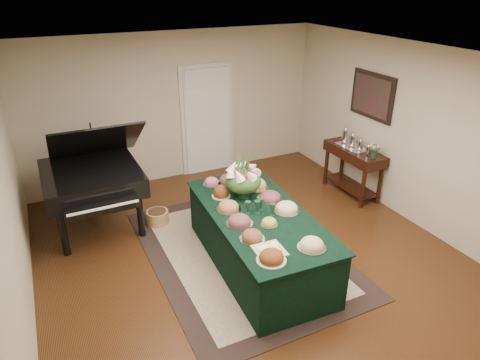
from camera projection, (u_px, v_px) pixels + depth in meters
name	position (u px, v px, depth m)	size (l,w,h in m)	color
ground	(249.00, 256.00, 5.97)	(6.00, 6.00, 0.00)	black
area_rug	(241.00, 251.00, 6.05)	(2.45, 3.44, 0.01)	black
kitchen_doorway	(207.00, 121.00, 8.17)	(1.05, 0.07, 2.10)	beige
buffet_table	(258.00, 239.00, 5.64)	(1.30, 2.55, 0.80)	black
food_platters	(254.00, 206.00, 5.53)	(1.04, 2.26, 0.13)	silver
cutting_board	(269.00, 248.00, 4.71)	(0.34, 0.34, 0.10)	tan
green_goblets	(260.00, 207.00, 5.42)	(0.33, 0.26, 0.18)	#143422
floral_centerpiece	(244.00, 177.00, 5.75)	(0.50, 0.50, 0.50)	#143422
grand_piano	(92.00, 177.00, 6.31)	(1.50, 1.68, 1.70)	black
wicker_basket	(158.00, 217.00, 6.71)	(0.34, 0.34, 0.22)	#A77243
mahogany_sideboard	(354.00, 159.00, 7.41)	(0.45, 1.19, 0.86)	black
tea_service	(355.00, 142.00, 7.30)	(0.34, 0.74, 0.30)	silver
pink_bouquet	(375.00, 148.00, 6.89)	(0.19, 0.19, 0.24)	#143422
wall_painting	(372.00, 96.00, 7.02)	(0.05, 0.95, 0.75)	black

